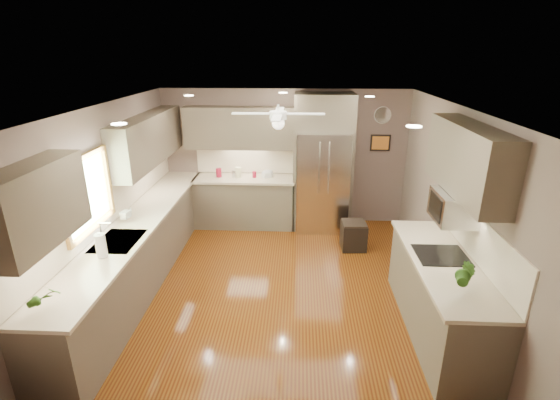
# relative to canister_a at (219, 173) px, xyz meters

# --- Properties ---
(floor) EXTENTS (5.00, 5.00, 0.00)m
(floor) POSITION_rel_canister_a_xyz_m (1.20, -2.21, -1.02)
(floor) COLOR #461B09
(floor) RESTS_ON ground
(ceiling) EXTENTS (5.00, 5.00, 0.00)m
(ceiling) POSITION_rel_canister_a_xyz_m (1.20, -2.21, 1.48)
(ceiling) COLOR white
(ceiling) RESTS_ON ground
(wall_back) EXTENTS (4.50, 0.00, 4.50)m
(wall_back) POSITION_rel_canister_a_xyz_m (1.20, 0.29, 0.23)
(wall_back) COLOR #6B5851
(wall_back) RESTS_ON ground
(wall_front) EXTENTS (4.50, 0.00, 4.50)m
(wall_front) POSITION_rel_canister_a_xyz_m (1.20, -4.71, 0.23)
(wall_front) COLOR #6B5851
(wall_front) RESTS_ON ground
(wall_left) EXTENTS (0.00, 5.00, 5.00)m
(wall_left) POSITION_rel_canister_a_xyz_m (-1.05, -2.21, 0.23)
(wall_left) COLOR #6B5851
(wall_left) RESTS_ON ground
(wall_right) EXTENTS (0.00, 5.00, 5.00)m
(wall_right) POSITION_rel_canister_a_xyz_m (3.45, -2.21, 0.23)
(wall_right) COLOR #6B5851
(wall_right) RESTS_ON ground
(canister_a) EXTENTS (0.13, 0.13, 0.16)m
(canister_a) POSITION_rel_canister_a_xyz_m (0.00, 0.00, 0.00)
(canister_a) COLOR maroon
(canister_a) RESTS_ON back_run
(canister_b) EXTENTS (0.09, 0.09, 0.13)m
(canister_b) POSITION_rel_canister_a_xyz_m (0.29, -0.02, -0.01)
(canister_b) COLOR silver
(canister_b) RESTS_ON back_run
(canister_c) EXTENTS (0.15, 0.15, 0.19)m
(canister_c) POSITION_rel_canister_a_xyz_m (0.36, 0.01, 0.01)
(canister_c) COLOR beige
(canister_c) RESTS_ON back_run
(canister_d) EXTENTS (0.08, 0.08, 0.11)m
(canister_d) POSITION_rel_canister_a_xyz_m (0.66, -0.02, -0.02)
(canister_d) COLOR maroon
(canister_d) RESTS_ON back_run
(soap_bottle) EXTENTS (0.11, 0.11, 0.21)m
(soap_bottle) POSITION_rel_canister_a_xyz_m (-0.87, -2.09, 0.03)
(soap_bottle) COLOR white
(soap_bottle) RESTS_ON left_run
(potted_plant_left) EXTENTS (0.19, 0.16, 0.30)m
(potted_plant_left) POSITION_rel_canister_a_xyz_m (-0.75, -4.14, 0.07)
(potted_plant_left) COLOR #295317
(potted_plant_left) RESTS_ON left_run
(potted_plant_right) EXTENTS (0.23, 0.21, 0.34)m
(potted_plant_right) POSITION_rel_canister_a_xyz_m (3.09, -3.62, 0.09)
(potted_plant_right) COLOR #295317
(potted_plant_right) RESTS_ON right_run
(bowl) EXTENTS (0.30, 0.30, 0.06)m
(bowl) POSITION_rel_canister_a_xyz_m (0.90, 0.00, -0.05)
(bowl) COLOR beige
(bowl) RESTS_ON back_run
(left_run) EXTENTS (0.65, 4.70, 1.45)m
(left_run) POSITION_rel_canister_a_xyz_m (-0.76, -2.06, -0.54)
(left_run) COLOR brown
(left_run) RESTS_ON ground
(back_run) EXTENTS (1.85, 0.65, 1.45)m
(back_run) POSITION_rel_canister_a_xyz_m (0.47, -0.00, -0.54)
(back_run) COLOR brown
(back_run) RESTS_ON ground
(uppers) EXTENTS (4.50, 4.70, 0.95)m
(uppers) POSITION_rel_canister_a_xyz_m (0.46, -1.50, 0.85)
(uppers) COLOR brown
(uppers) RESTS_ON wall_left
(window) EXTENTS (0.05, 1.12, 0.92)m
(window) POSITION_rel_canister_a_xyz_m (-1.02, -2.71, 0.53)
(window) COLOR #BFF2B2
(window) RESTS_ON wall_left
(sink) EXTENTS (0.50, 0.70, 0.32)m
(sink) POSITION_rel_canister_a_xyz_m (-0.73, -2.71, -0.11)
(sink) COLOR silver
(sink) RESTS_ON left_run
(refrigerator) EXTENTS (1.06, 0.75, 2.45)m
(refrigerator) POSITION_rel_canister_a_xyz_m (1.90, -0.05, 0.17)
(refrigerator) COLOR silver
(refrigerator) RESTS_ON ground
(right_run) EXTENTS (0.70, 2.20, 1.45)m
(right_run) POSITION_rel_canister_a_xyz_m (3.13, -3.01, -0.54)
(right_run) COLOR brown
(right_run) RESTS_ON ground
(microwave) EXTENTS (0.43, 0.55, 0.34)m
(microwave) POSITION_rel_canister_a_xyz_m (3.22, -2.76, 0.46)
(microwave) COLOR silver
(microwave) RESTS_ON wall_right
(ceiling_fan) EXTENTS (1.18, 1.18, 0.32)m
(ceiling_fan) POSITION_rel_canister_a_xyz_m (1.20, -1.91, 1.31)
(ceiling_fan) COLOR white
(ceiling_fan) RESTS_ON ceiling
(recessed_lights) EXTENTS (2.84, 3.14, 0.01)m
(recessed_lights) POSITION_rel_canister_a_xyz_m (1.16, -1.81, 1.47)
(recessed_lights) COLOR white
(recessed_lights) RESTS_ON ceiling
(wall_clock) EXTENTS (0.30, 0.03, 0.30)m
(wall_clock) POSITION_rel_canister_a_xyz_m (2.95, 0.27, 1.03)
(wall_clock) COLOR white
(wall_clock) RESTS_ON wall_back
(framed_print) EXTENTS (0.36, 0.03, 0.30)m
(framed_print) POSITION_rel_canister_a_xyz_m (2.95, 0.27, 0.53)
(framed_print) COLOR black
(framed_print) RESTS_ON wall_back
(stool) EXTENTS (0.42, 0.42, 0.47)m
(stool) POSITION_rel_canister_a_xyz_m (2.40, -0.91, -0.78)
(stool) COLOR black
(stool) RESTS_ON ground
(paper_towel) EXTENTS (0.12, 0.12, 0.29)m
(paper_towel) POSITION_rel_canister_a_xyz_m (-0.73, -3.12, 0.06)
(paper_towel) COLOR white
(paper_towel) RESTS_ON left_run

